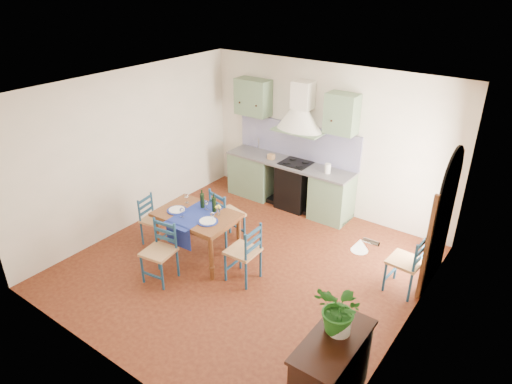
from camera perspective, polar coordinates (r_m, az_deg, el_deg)
floor at (r=7.34m, az=-1.32°, el=-9.27°), size 5.00×5.00×0.00m
back_wall at (r=8.75m, az=5.28°, el=4.60°), size 5.00×0.96×2.80m
right_wall at (r=5.91m, az=19.99°, el=-5.18°), size 0.26×5.00×2.80m
left_wall at (r=8.27m, az=-15.41°, el=5.03°), size 0.04×5.00×2.80m
ceiling at (r=6.15m, az=-1.59°, el=12.52°), size 5.00×5.00×0.01m
dining_table at (r=7.24m, az=-7.42°, el=-3.36°), size 1.29×0.98×1.12m
chair_near at (r=6.97m, az=-11.90°, el=-7.28°), size 0.49×0.49×0.93m
chair_far at (r=7.69m, az=-3.79°, el=-2.97°), size 0.56×0.56×1.00m
chair_left at (r=7.91m, az=-12.69°, el=-3.38°), size 0.45×0.45×0.84m
chair_right at (r=6.79m, az=-1.42°, el=-7.53°), size 0.45×0.45×0.95m
chair_spare at (r=6.91m, az=18.41°, el=-8.38°), size 0.48×0.48×0.95m
sideboard at (r=5.14m, az=9.28°, el=-21.15°), size 0.50×1.05×0.94m
potted_plant at (r=4.75m, az=10.54°, el=-14.33°), size 0.62×0.58×0.56m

